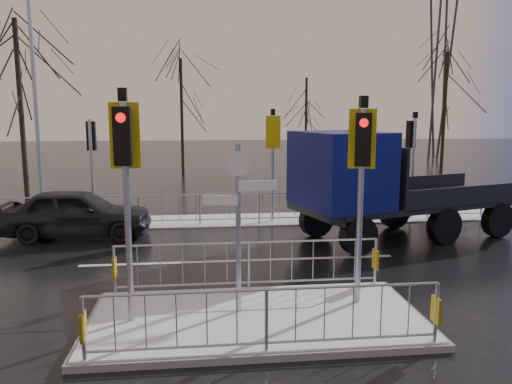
{
  "coord_description": "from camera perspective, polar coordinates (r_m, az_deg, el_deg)",
  "views": [
    {
      "loc": [
        -0.96,
        -8.47,
        3.75
      ],
      "look_at": [
        0.41,
        3.65,
        1.8
      ],
      "focal_mm": 35.0,
      "sensor_mm": 36.0,
      "label": 1
    }
  ],
  "objects": [
    {
      "name": "ground",
      "position": [
        9.32,
        0.03,
        -14.66
      ],
      "size": [
        120.0,
        120.0,
        0.0
      ],
      "primitive_type": "plane",
      "color": "black",
      "rests_on": "ground"
    },
    {
      "name": "snow_verge",
      "position": [
        17.5,
        -3.14,
        -3.23
      ],
      "size": [
        30.0,
        2.0,
        0.04
      ],
      "primitive_type": "cube",
      "color": "white",
      "rests_on": "ground"
    },
    {
      "name": "lane_markings",
      "position": [
        9.01,
        0.28,
        -15.49
      ],
      "size": [
        8.0,
        11.38,
        0.01
      ],
      "color": "silver",
      "rests_on": "ground"
    },
    {
      "name": "traffic_island",
      "position": [
        9.18,
        -0.05,
        -12.4
      ],
      "size": [
        6.0,
        3.04,
        4.15
      ],
      "color": "slate",
      "rests_on": "ground"
    },
    {
      "name": "far_kerb_fixtures",
      "position": [
        16.84,
        -2.07,
        -0.26
      ],
      "size": [
        18.0,
        0.65,
        3.83
      ],
      "color": "#9599A3",
      "rests_on": "ground"
    },
    {
      "name": "car_far_lane",
      "position": [
        16.02,
        -19.8,
        -2.26
      ],
      "size": [
        4.42,
        1.84,
        1.5
      ],
      "primitive_type": "imported",
      "rotation": [
        0.0,
        0.0,
        1.55
      ],
      "color": "black",
      "rests_on": "ground"
    },
    {
      "name": "flatbed_truck",
      "position": [
        14.78,
        12.82,
        0.93
      ],
      "size": [
        7.38,
        4.43,
        3.22
      ],
      "color": "black",
      "rests_on": "ground"
    },
    {
      "name": "tree_near_b",
      "position": [
        22.17,
        -25.5,
        11.83
      ],
      "size": [
        4.0,
        4.0,
        7.55
      ],
      "color": "black",
      "rests_on": "ground"
    },
    {
      "name": "tree_far_a",
      "position": [
        30.51,
        -8.53,
        11.01
      ],
      "size": [
        3.75,
        3.75,
        7.08
      ],
      "color": "black",
      "rests_on": "ground"
    },
    {
      "name": "tree_far_b",
      "position": [
        33.21,
        5.76,
        9.79
      ],
      "size": [
        3.25,
        3.25,
        6.14
      ],
      "color": "black",
      "rests_on": "ground"
    },
    {
      "name": "tree_far_c",
      "position": [
        33.08,
        20.87,
        10.93
      ],
      "size": [
        4.0,
        4.0,
        7.55
      ],
      "color": "black",
      "rests_on": "ground"
    },
    {
      "name": "street_lamp_left",
      "position": [
        18.8,
        -23.76,
        10.59
      ],
      "size": [
        1.25,
        0.18,
        8.2
      ],
      "color": "#9599A3",
      "rests_on": "ground"
    },
    {
      "name": "pylon_wires",
      "position": [
        43.03,
        19.19,
        18.35
      ],
      "size": [
        70.0,
        2.38,
        19.97
      ],
      "color": "#2D3033",
      "rests_on": "ground"
    }
  ]
}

